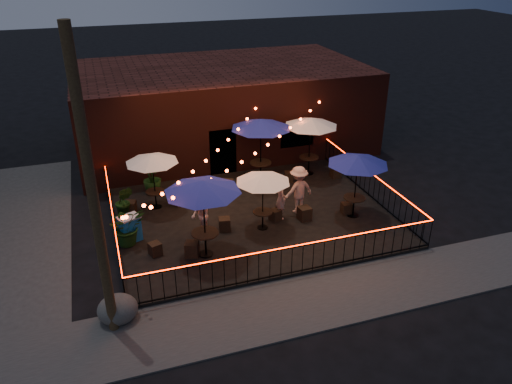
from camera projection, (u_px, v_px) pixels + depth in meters
ground at (269, 245)px, 17.23m from camera, size 110.00×110.00×0.00m
patio at (252, 217)px, 18.89m from camera, size 10.00×8.00×0.15m
sidewalk at (307, 302)px, 14.46m from camera, size 18.00×2.50×0.05m
brick_building at (221, 106)px, 25.09m from camera, size 14.00×8.00×4.00m
utility_pole at (93, 198)px, 11.70m from camera, size 0.26×0.26×8.00m
fence_front at (292, 261)px, 15.24m from camera, size 10.00×0.04×1.04m
fence_left at (114, 224)px, 17.21m from camera, size 0.04×8.00×1.04m
fence_right at (369, 184)px, 20.05m from camera, size 0.04×8.00×1.04m
festoon_lights at (226, 164)px, 17.26m from camera, size 10.02×8.72×1.32m
cafe_table_0 at (203, 187)px, 15.36m from camera, size 3.23×3.23×2.70m
cafe_table_1 at (152, 159)px, 18.51m from camera, size 2.62×2.62×2.21m
cafe_table_2 at (263, 179)px, 17.13m from camera, size 2.10×2.10×2.14m
cafe_table_3 at (261, 125)px, 20.44m from camera, size 2.66×2.66×2.79m
cafe_table_4 at (358, 161)px, 17.82m from camera, size 2.43×2.43×2.46m
cafe_table_5 at (311, 123)px, 21.19m from camera, size 2.57×2.57×2.59m
bistro_chair_0 at (155, 249)px, 16.36m from camera, size 0.46×0.46×0.43m
bistro_chair_1 at (192, 249)px, 16.28m from camera, size 0.55×0.55×0.50m
bistro_chair_2 at (131, 207)px, 18.89m from camera, size 0.51×0.51×0.47m
bistro_chair_3 at (180, 198)px, 19.54m from camera, size 0.55×0.55×0.52m
bistro_chair_4 at (225, 224)px, 17.77m from camera, size 0.46×0.46×0.47m
bistro_chair_5 at (275, 215)px, 18.41m from camera, size 0.47×0.47×0.43m
bistro_chair_6 at (228, 186)px, 20.50m from camera, size 0.57×0.57×0.51m
bistro_chair_7 at (270, 187)px, 20.57m from camera, size 0.37×0.37×0.40m
bistro_chair_8 at (304, 213)px, 18.43m from camera, size 0.48×0.48×0.51m
bistro_chair_9 at (346, 208)px, 18.88m from camera, size 0.39×0.39×0.43m
bistro_chair_10 at (289, 177)px, 21.44m from camera, size 0.45×0.45×0.43m
bistro_chair_11 at (336, 172)px, 21.79m from camera, size 0.41×0.41×0.47m
patron_a at (281, 199)px, 18.34m from camera, size 0.37×0.56×1.53m
patron_b at (200, 216)px, 17.20m from camera, size 0.61×0.77×1.54m
patron_c at (298, 190)px, 18.68m from camera, size 1.31×0.90×1.86m
potted_shrub_a at (127, 226)px, 16.78m from camera, size 1.44×1.32×1.36m
potted_shrub_b at (124, 201)px, 18.49m from camera, size 0.80×0.70×1.25m
potted_shrub_c at (152, 177)px, 20.28m from camera, size 0.94×0.94×1.34m
cooler at (130, 228)px, 17.03m from camera, size 0.85×0.73×0.94m
boulder at (118, 309)px, 13.63m from camera, size 1.20×1.10×0.78m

